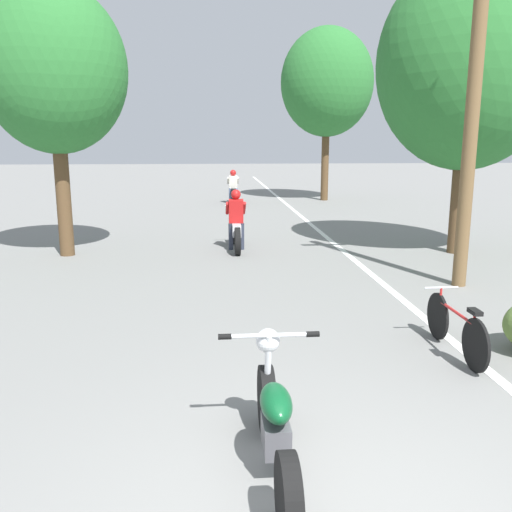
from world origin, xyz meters
TOP-DOWN VIEW (x-y plane):
  - lane_stripe_edge at (2.38, 12.79)m, footprint 0.14×48.00m
  - utility_pole at (3.71, 6.17)m, footprint 1.10×0.24m
  - roadside_tree_right_near at (4.91, 9.01)m, footprint 3.98×3.59m
  - roadside_tree_right_far at (4.25, 20.57)m, footprint 3.92×3.53m
  - roadside_tree_left at (-4.01, 9.45)m, footprint 3.09×2.78m
  - motorcycle_foreground at (-0.26, 0.84)m, footprint 0.85×1.98m
  - motorcycle_rider_lead at (-0.13, 9.83)m, footprint 0.50×1.99m
  - motorcycle_rider_far at (0.20, 19.58)m, footprint 0.50×2.04m
  - bicycle_parked at (2.21, 3.07)m, footprint 0.44×1.65m

SIDE VIEW (x-z plane):
  - lane_stripe_edge at x=2.38m, z-range 0.00..0.01m
  - bicycle_parked at x=2.21m, z-range -0.02..0.70m
  - motorcycle_foreground at x=-0.26m, z-range -0.08..0.91m
  - motorcycle_rider_far at x=0.20m, z-range -0.16..1.23m
  - motorcycle_rider_lead at x=-0.13m, z-range -0.17..1.26m
  - utility_pole at x=3.71m, z-range 0.09..6.38m
  - roadside_tree_left at x=-4.01m, z-range 1.11..6.93m
  - roadside_tree_right_near at x=4.91m, z-range 0.94..7.42m
  - roadside_tree_right_far at x=4.25m, z-range 1.34..8.57m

